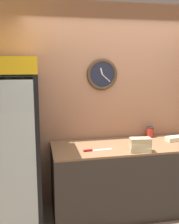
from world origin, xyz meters
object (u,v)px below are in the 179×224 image
Objects in this scene: sandwich_flat_left at (174,139)px; sandwich_stack_middle at (140,145)px; sandwich_stack_top at (140,140)px; chefs_knife at (94,150)px; beverage_cooler at (9,136)px; sandwich_stack_bottom at (140,150)px; condiment_jar at (150,132)px.

sandwich_stack_middle is at bearing -152.52° from sandwich_flat_left.
sandwich_stack_top is 0.70× the size of chefs_knife.
beverage_cooler is 1.54m from sandwich_stack_middle.
sandwich_stack_bottom is 1.04× the size of sandwich_stack_middle.
sandwich_flat_left is at bearing -43.84° from condiment_jar.
chefs_knife is 0.99m from condiment_jar.
chefs_knife is at bearing 164.27° from sandwich_stack_top.
beverage_cooler is 8.30× the size of sandwich_flat_left.
beverage_cooler is 1.89m from condiment_jar.
sandwich_stack_middle is at bearing -123.85° from condiment_jar.
sandwich_stack_top is 0.71m from sandwich_flat_left.
sandwich_stack_middle reaches higher than sandwich_flat_left.
sandwich_stack_bottom is at bearing -123.85° from condiment_jar.
sandwich_stack_bottom is 1.07× the size of sandwich_flat_left.
sandwich_stack_top is at bearing -123.85° from condiment_jar.
condiment_jar reaches higher than sandwich_stack_bottom.
sandwich_stack_bottom is 1.02× the size of sandwich_stack_top.
sandwich_stack_middle is (1.50, -0.34, -0.10)m from beverage_cooler.
chefs_knife is (-0.52, 0.15, -0.13)m from sandwich_stack_top.
chefs_knife is 2.54× the size of condiment_jar.
beverage_cooler is at bearing 168.57° from chefs_knife.
sandwich_stack_top reaches higher than sandwich_stack_bottom.
chefs_knife is (0.98, -0.20, -0.18)m from beverage_cooler.
sandwich_stack_top reaches higher than sandwich_flat_left.
sandwich_flat_left is at bearing 27.48° from sandwich_stack_top.
condiment_jar is (0.38, 0.56, 0.04)m from sandwich_stack_bottom.
beverage_cooler is 8.02× the size of sandwich_stack_middle.
sandwich_stack_middle is 0.68m from condiment_jar.
beverage_cooler reaches higher than chefs_knife.
sandwich_flat_left is (2.12, -0.02, -0.15)m from beverage_cooler.
sandwich_stack_bottom is at bearing -12.94° from beverage_cooler.
sandwich_stack_bottom is 0.68m from condiment_jar.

